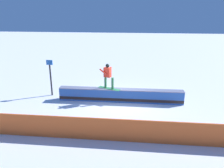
% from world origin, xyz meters
% --- Properties ---
extents(ground_plane, '(120.00, 120.00, 0.00)m').
position_xyz_m(ground_plane, '(0.00, 0.00, 0.00)').
color(ground_plane, white).
extents(grind_box, '(7.31, 0.86, 0.79)m').
position_xyz_m(grind_box, '(0.00, 0.00, 0.36)').
color(grind_box, blue).
rests_on(grind_box, ground_plane).
extents(snowboarder, '(1.42, 0.78, 1.48)m').
position_xyz_m(snowboarder, '(0.73, 0.01, 1.59)').
color(snowboarder, '#348E53').
rests_on(snowboarder, grind_box).
extents(safety_fence, '(13.61, 0.74, 0.97)m').
position_xyz_m(safety_fence, '(0.00, 4.23, 0.49)').
color(safety_fence, orange).
rests_on(safety_fence, ground_plane).
extents(trail_marker, '(0.40, 0.10, 2.29)m').
position_xyz_m(trail_marker, '(4.46, -0.40, 1.22)').
color(trail_marker, '#262628').
rests_on(trail_marker, ground_plane).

